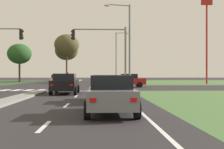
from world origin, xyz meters
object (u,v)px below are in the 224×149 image
at_px(car_black_near, 65,83).
at_px(street_lamp_third, 117,55).
at_px(treeline_fourth, 67,45).
at_px(car_red_fifth, 128,80).
at_px(fastfood_pole_sign, 207,21).
at_px(treeline_third, 19,54).
at_px(car_teal_second, 108,88).
at_px(car_grey_third, 111,94).
at_px(street_lamp_second, 127,42).
at_px(pedestrian_at_median, 68,76).
at_px(traffic_signal_near_right, 106,47).
at_px(car_beige_fourth, 56,79).
at_px(treeline_fifth, 67,50).

bearing_deg(car_black_near, street_lamp_third, 77.95).
bearing_deg(street_lamp_third, treeline_fourth, 133.33).
distance_m(car_red_fifth, fastfood_pole_sign, 20.05).
bearing_deg(treeline_third, car_black_near, -70.27).
distance_m(car_black_near, fastfood_pole_sign, 31.85).
xyz_separation_m(car_teal_second, fastfood_pole_sign, (16.72, 29.71, 9.41)).
xyz_separation_m(car_black_near, car_grey_third, (3.19, -12.16, -0.04)).
xyz_separation_m(street_lamp_second, pedestrian_at_median, (-7.58, 18.35, -3.35)).
bearing_deg(pedestrian_at_median, car_grey_third, 152.04).
relative_size(car_black_near, traffic_signal_near_right, 0.77).
bearing_deg(car_beige_fourth, treeline_fifth, -91.64).
height_order(car_black_near, pedestrian_at_median, pedestrian_at_median).
bearing_deg(treeline_fifth, car_red_fifth, -69.88).
relative_size(car_teal_second, car_grey_third, 1.07).
bearing_deg(car_teal_second, traffic_signal_near_right, 89.30).
relative_size(car_beige_fourth, street_lamp_third, 0.53).
height_order(car_teal_second, street_lamp_third, street_lamp_third).
distance_m(traffic_signal_near_right, street_lamp_third, 23.14).
relative_size(car_grey_third, treeline_third, 0.52).
bearing_deg(traffic_signal_near_right, treeline_third, 116.28).
bearing_deg(fastfood_pole_sign, car_beige_fourth, 167.80).
distance_m(car_red_fifth, traffic_signal_near_right, 8.85).
relative_size(car_black_near, treeline_third, 0.57).
relative_size(car_black_near, car_grey_third, 1.10).
height_order(traffic_signal_near_right, fastfood_pole_sign, fastfood_pole_sign).
relative_size(car_teal_second, treeline_fourth, 0.46).
xyz_separation_m(car_black_near, traffic_signal_near_right, (3.34, 4.16, 3.36)).
bearing_deg(car_red_fifth, car_teal_second, 170.92).
xyz_separation_m(traffic_signal_near_right, treeline_third, (-17.66, 35.77, 1.70)).
distance_m(car_red_fifth, street_lamp_third, 15.86).
relative_size(car_teal_second, traffic_signal_near_right, 0.74).
relative_size(car_red_fifth, treeline_third, 0.53).
height_order(street_lamp_second, street_lamp_third, street_lamp_third).
xyz_separation_m(car_grey_third, treeline_fourth, (-7.24, 49.76, 6.83)).
xyz_separation_m(street_lamp_third, pedestrian_at_median, (-8.01, -4.61, -3.63)).
xyz_separation_m(car_red_fifth, pedestrian_at_median, (-8.39, 10.71, 0.47)).
relative_size(traffic_signal_near_right, treeline_fifth, 0.68).
height_order(car_black_near, car_beige_fourth, car_black_near).
bearing_deg(treeline_fifth, treeline_third, -174.74).
bearing_deg(fastfood_pole_sign, street_lamp_second, -127.75).
bearing_deg(pedestrian_at_median, treeline_fifth, -29.85).
bearing_deg(car_teal_second, car_grey_third, -90.22).
bearing_deg(car_teal_second, fastfood_pole_sign, 60.63).
distance_m(car_grey_third, car_beige_fourth, 41.30).
relative_size(car_black_near, car_teal_second, 1.03).
height_order(car_teal_second, car_grey_third, same).
relative_size(car_beige_fourth, street_lamp_second, 0.56).
distance_m(traffic_signal_near_right, street_lamp_second, 2.07).
bearing_deg(car_teal_second, treeline_third, 110.61).
bearing_deg(pedestrian_at_median, car_beige_fourth, -12.78).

